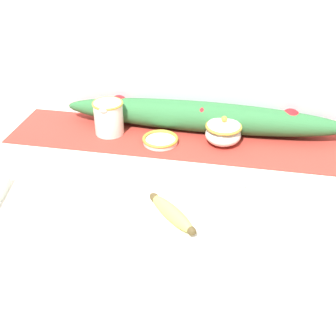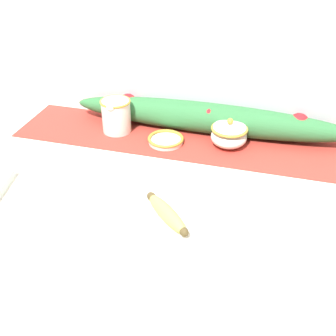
{
  "view_description": "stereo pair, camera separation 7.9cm",
  "coord_description": "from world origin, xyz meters",
  "px_view_note": "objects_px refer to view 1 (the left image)",
  "views": [
    {
      "loc": [
        0.13,
        -1.01,
        1.59
      ],
      "look_at": [
        -0.06,
        -0.04,
        0.93
      ],
      "focal_mm": 45.0,
      "sensor_mm": 36.0,
      "label": 1
    },
    {
      "loc": [
        0.2,
        -0.99,
        1.59
      ],
      "look_at": [
        -0.06,
        -0.04,
        0.93
      ],
      "focal_mm": 45.0,
      "sensor_mm": 36.0,
      "label": 2
    }
  ],
  "objects_px": {
    "cream_pitcher": "(109,117)",
    "banana": "(172,213)",
    "spoon": "(237,183)",
    "sugar_bowl": "(223,132)",
    "small_dish": "(160,140)"
  },
  "relations": [
    {
      "from": "sugar_bowl",
      "to": "banana",
      "type": "height_order",
      "value": "sugar_bowl"
    },
    {
      "from": "sugar_bowl",
      "to": "cream_pitcher",
      "type": "bearing_deg",
      "value": 179.78
    },
    {
      "from": "sugar_bowl",
      "to": "spoon",
      "type": "bearing_deg",
      "value": -74.64
    },
    {
      "from": "small_dish",
      "to": "spoon",
      "type": "xyz_separation_m",
      "value": [
        0.26,
        -0.19,
        -0.01
      ]
    },
    {
      "from": "banana",
      "to": "spoon",
      "type": "xyz_separation_m",
      "value": [
        0.16,
        0.19,
        -0.01
      ]
    },
    {
      "from": "spoon",
      "to": "cream_pitcher",
      "type": "bearing_deg",
      "value": 179.97
    },
    {
      "from": "small_dish",
      "to": "banana",
      "type": "xyz_separation_m",
      "value": [
        0.11,
        -0.37,
        0.01
      ]
    },
    {
      "from": "sugar_bowl",
      "to": "banana",
      "type": "xyz_separation_m",
      "value": [
        -0.1,
        -0.41,
        -0.03
      ]
    },
    {
      "from": "sugar_bowl",
      "to": "banana",
      "type": "relative_size",
      "value": 0.77
    },
    {
      "from": "cream_pitcher",
      "to": "banana",
      "type": "height_order",
      "value": "cream_pitcher"
    },
    {
      "from": "banana",
      "to": "spoon",
      "type": "bearing_deg",
      "value": 49.77
    },
    {
      "from": "sugar_bowl",
      "to": "small_dish",
      "type": "distance_m",
      "value": 0.21
    },
    {
      "from": "sugar_bowl",
      "to": "banana",
      "type": "bearing_deg",
      "value": -103.37
    },
    {
      "from": "small_dish",
      "to": "spoon",
      "type": "relative_size",
      "value": 0.75
    },
    {
      "from": "cream_pitcher",
      "to": "spoon",
      "type": "relative_size",
      "value": 0.78
    }
  ]
}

